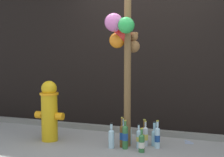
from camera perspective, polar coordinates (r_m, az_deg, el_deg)
name	(u,v)px	position (r m, az deg, el deg)	size (l,w,h in m)	color
ground_plane	(122,152)	(4.29, 1.83, -12.75)	(14.00, 14.00, 0.00)	gray
building_wall	(149,35)	(5.48, 6.63, 7.57)	(10.00, 0.20, 3.13)	black
curb_strip	(142,131)	(5.17, 5.23, -9.27)	(8.00, 0.12, 0.08)	slate
memorial_post	(124,25)	(4.38, 2.15, 9.37)	(0.60, 0.49, 2.79)	brown
fire_hydrant	(49,111)	(4.78, -10.99, -5.57)	(0.44, 0.27, 0.87)	gold
bottle_0	(139,138)	(4.41, 4.72, -10.47)	(0.06, 0.06, 0.33)	#B2DBEA
bottle_1	(124,133)	(4.70, 2.04, -9.53)	(0.07, 0.07, 0.34)	#93CCE0
bottle_2	(111,138)	(4.40, -0.12, -10.40)	(0.08, 0.08, 0.34)	#B2DBEA
bottle_3	(125,137)	(4.35, 2.39, -10.19)	(0.08, 0.08, 0.39)	#337038
bottle_4	(144,134)	(4.62, 5.74, -9.72)	(0.07, 0.07, 0.35)	brown
bottle_5	(145,136)	(4.52, 5.92, -10.05)	(0.07, 0.07, 0.35)	silver
bottle_6	(129,135)	(4.62, 3.07, -9.90)	(0.07, 0.07, 0.30)	#B2DBEA
bottle_7	(154,136)	(4.54, 7.49, -10.10)	(0.08, 0.08, 0.34)	#93CCE0
bottle_8	(142,143)	(4.25, 5.24, -11.25)	(0.08, 0.08, 0.32)	#337038
bottle_9	(157,137)	(4.43, 8.00, -10.20)	(0.07, 0.07, 0.38)	#B2DBEA
bottle_10	(122,135)	(4.44, 1.74, -10.00)	(0.06, 0.06, 0.41)	brown
litter_0	(189,143)	(4.78, 13.47, -11.01)	(0.12, 0.10, 0.01)	#8C99B2
litter_1	(192,136)	(5.17, 13.93, -9.83)	(0.14, 0.04, 0.01)	#8C99B2
litter_2	(188,141)	(4.87, 13.18, -10.71)	(0.09, 0.06, 0.01)	#8C99B2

